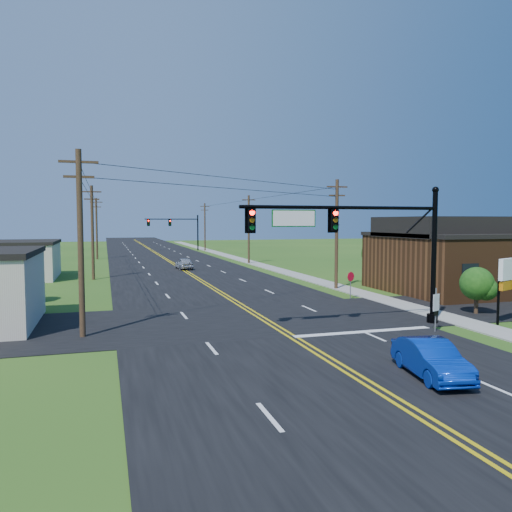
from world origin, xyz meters
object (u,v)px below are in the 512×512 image
object	(u,v)px
blue_car	(431,360)
route_sign	(436,307)
signal_mast_main	(361,238)
signal_mast_far	(175,227)
stop_sign	(351,279)

from	to	relation	value
blue_car	route_sign	size ratio (longest dim) A/B	1.78
route_sign	blue_car	bearing A→B (deg)	-152.34
signal_mast_main	route_sign	size ratio (longest dim) A/B	5.01
signal_mast_far	stop_sign	size ratio (longest dim) A/B	5.55
signal_mast_main	route_sign	bearing A→B (deg)	-32.56
blue_car	route_sign	bearing A→B (deg)	61.73
blue_car	stop_sign	world-z (taller)	stop_sign
signal_mast_main	stop_sign	bearing A→B (deg)	65.14
route_sign	signal_mast_main	bearing A→B (deg)	122.96
signal_mast_far	blue_car	bearing A→B (deg)	-91.25
route_sign	stop_sign	xyz separation A→B (m)	(1.00, 11.00, 0.11)
signal_mast_far	stop_sign	bearing A→B (deg)	-86.31
signal_mast_far	signal_mast_main	bearing A→B (deg)	-90.08
stop_sign	blue_car	bearing A→B (deg)	-129.36
signal_mast_far	blue_car	size ratio (longest dim) A/B	2.74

